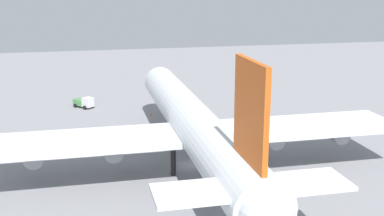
{
  "coord_description": "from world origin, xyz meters",
  "views": [
    {
      "loc": [
        -61.23,
        13.92,
        24.78
      ],
      "look_at": [
        0.0,
        0.0,
        8.24
      ],
      "focal_mm": 45.32,
      "sensor_mm": 36.0,
      "label": 1
    }
  ],
  "objects": [
    {
      "name": "cargo_airplane",
      "position": [
        -0.37,
        0.0,
        6.23
      ],
      "size": [
        59.79,
        55.43,
        18.31
      ],
      "color": "silver",
      "rests_on": "ground_plane"
    },
    {
      "name": "cargo_loader",
      "position": [
        35.48,
        14.16,
        1.12
      ],
      "size": [
        4.49,
        4.23,
        2.25
      ],
      "color": "silver",
      "rests_on": "ground_plane"
    },
    {
      "name": "ground_plane",
      "position": [
        0.0,
        0.0,
        0.0
      ],
      "size": [
        239.16,
        239.16,
        0.0
      ],
      "primitive_type": "plane",
      "color": "gray"
    },
    {
      "name": "safety_cone_nose",
      "position": [
        26.91,
        1.85,
        0.28
      ],
      "size": [
        0.4,
        0.4,
        0.57
      ],
      "primitive_type": "cone",
      "color": "orange",
      "rests_on": "ground_plane"
    }
  ]
}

